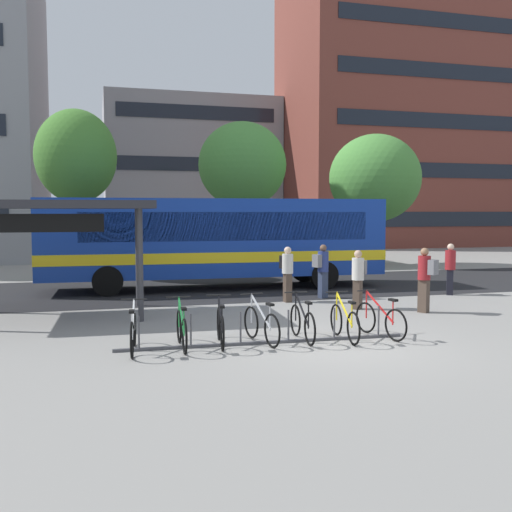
{
  "coord_description": "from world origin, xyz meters",
  "views": [
    {
      "loc": [
        -4.78,
        -10.95,
        2.77
      ],
      "look_at": [
        -0.53,
        4.53,
        1.53
      ],
      "focal_mm": 40.9,
      "sensor_mm": 36.0,
      "label": 1
    }
  ],
  "objects": [
    {
      "name": "building_centre_block",
      "position": [
        3.08,
        40.53,
        6.07
      ],
      "size": [
        14.27,
        10.84,
        12.14
      ],
      "color": "gray",
      "rests_on": "ground"
    },
    {
      "name": "parked_bicycle_green_1",
      "position": [
        -3.16,
        0.62,
        0.38
      ],
      "size": [
        0.52,
        1.72,
        0.99
      ],
      "rotation": [
        0.0,
        0.0,
        1.54
      ],
      "color": "black",
      "rests_on": "ground"
    },
    {
      "name": "parked_bicycle_red_6",
      "position": [
        1.21,
        0.54,
        0.38
      ],
      "size": [
        0.56,
        1.69,
        0.99
      ],
      "rotation": [
        0.0,
        0.0,
        1.78
      ],
      "color": "black",
      "rests_on": "ground"
    },
    {
      "name": "parked_bicycle_black_2",
      "position": [
        -2.35,
        0.68,
        0.38
      ],
      "size": [
        0.52,
        1.71,
        0.99
      ],
      "rotation": [
        0.0,
        0.0,
        1.44
      ],
      "color": "black",
      "rests_on": "ground"
    },
    {
      "name": "bus_lane_asphalt",
      "position": [
        0.0,
        9.49,
        0.0
      ],
      "size": [
        80.0,
        7.2,
        0.01
      ],
      "primitive_type": "cube",
      "color": "#232326",
      "rests_on": "ground"
    },
    {
      "name": "street_tree_1",
      "position": [
        -5.53,
        14.29,
        4.99
      ],
      "size": [
        3.3,
        3.3,
        6.93
      ],
      "color": "brown",
      "rests_on": "ground"
    },
    {
      "name": "parked_bicycle_black_4",
      "position": [
        -0.56,
        0.66,
        0.38
      ],
      "size": [
        0.52,
        1.72,
        0.99
      ],
      "rotation": [
        0.0,
        0.0,
        1.53
      ],
      "color": "black",
      "rests_on": "ground"
    },
    {
      "name": "street_tree_0",
      "position": [
        2.48,
        18.17,
        5.12
      ],
      "size": [
        4.49,
        4.49,
        7.31
      ],
      "color": "brown",
      "rests_on": "ground"
    },
    {
      "name": "commuter_teal_pack_3",
      "position": [
        6.5,
        5.86,
        0.98
      ],
      "size": [
        0.53,
        0.61,
        1.7
      ],
      "rotation": [
        0.0,
        0.0,
        4.19
      ],
      "color": "black",
      "rests_on": "ground"
    },
    {
      "name": "transit_shelter",
      "position": [
        -6.06,
        5.09,
        2.84
      ],
      "size": [
        5.69,
        3.48,
        3.04
      ],
      "rotation": [
        0.0,
        0.0,
        -0.04
      ],
      "color": "#38383D",
      "rests_on": "ground"
    },
    {
      "name": "bike_rack",
      "position": [
        -1.43,
        0.57,
        0.09
      ],
      "size": [
        6.19,
        0.25,
        0.7
      ],
      "rotation": [
        0.0,
        0.0,
        -0.03
      ],
      "color": "#47474C",
      "rests_on": "ground"
    },
    {
      "name": "commuter_grey_pack_2",
      "position": [
        2.34,
        4.07,
        0.96
      ],
      "size": [
        0.59,
        0.58,
        1.67
      ],
      "rotation": [
        0.0,
        0.0,
        3.9
      ],
      "color": "#47382D",
      "rests_on": "ground"
    },
    {
      "name": "building_right_wing",
      "position": [
        21.57,
        32.71,
        12.66
      ],
      "size": [
        22.56,
        10.63,
        25.31
      ],
      "color": "brown",
      "rests_on": "ground"
    },
    {
      "name": "commuter_grey_pack_1",
      "position": [
        2.12,
        6.24,
        0.99
      ],
      "size": [
        0.6,
        0.47,
        1.71
      ],
      "rotation": [
        0.0,
        0.0,
        0.35
      ],
      "color": "#2D3851",
      "rests_on": "ground"
    },
    {
      "name": "street_tree_2",
      "position": [
        8.83,
        15.98,
        4.42
      ],
      "size": [
        4.59,
        4.59,
        6.63
      ],
      "color": "brown",
      "rests_on": "ground"
    },
    {
      "name": "parked_bicycle_yellow_5",
      "position": [
        0.33,
        0.47,
        0.38
      ],
      "size": [
        0.52,
        1.72,
        0.99
      ],
      "rotation": [
        0.0,
        0.0,
        1.52
      ],
      "color": "black",
      "rests_on": "ground"
    },
    {
      "name": "parked_bicycle_silver_3",
      "position": [
        -1.47,
        0.68,
        0.38
      ],
      "size": [
        0.52,
        1.71,
        0.99
      ],
      "rotation": [
        0.0,
        0.0,
        1.74
      ],
      "color": "black",
      "rests_on": "ground"
    },
    {
      "name": "commuter_black_pack_0",
      "position": [
        0.81,
        5.83,
        0.98
      ],
      "size": [
        0.36,
        0.54,
        1.69
      ],
      "rotation": [
        0.0,
        0.0,
        4.78
      ],
      "color": "#47382D",
      "rests_on": "ground"
    },
    {
      "name": "city_bus",
      "position": [
        -0.76,
        9.5,
        1.78
      ],
      "size": [
        12.11,
        3.0,
        3.2
      ],
      "rotation": [
        0.0,
        0.0,
        3.11
      ],
      "color": "#14389E",
      "rests_on": "ground"
    },
    {
      "name": "parked_bicycle_white_0",
      "position": [
        -4.12,
        0.56,
        0.38
      ],
      "size": [
        0.52,
        1.72,
        0.99
      ],
      "rotation": [
        0.0,
        0.0,
        1.46
      ],
      "color": "black",
      "rests_on": "ground"
    },
    {
      "name": "commuter_grey_pack_4",
      "position": [
        3.84,
        3.03,
        1.03
      ],
      "size": [
        0.53,
        0.61,
        1.78
      ],
      "rotation": [
        0.0,
        0.0,
        2.09
      ],
      "color": "#47382D",
      "rests_on": "ground"
    },
    {
      "name": "ground",
      "position": [
        0.0,
        0.0,
        0.0
      ],
      "size": [
        200.0,
        200.0,
        0.0
      ],
      "primitive_type": "plane",
      "color": "gray"
    }
  ]
}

